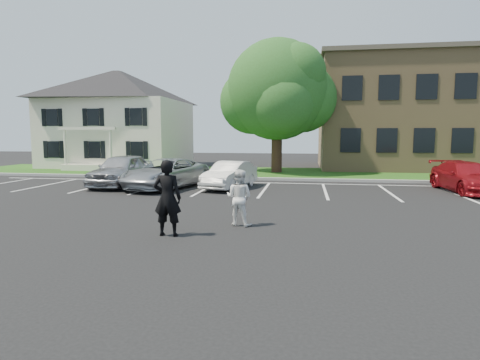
{
  "coord_description": "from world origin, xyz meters",
  "views": [
    {
      "loc": [
        1.91,
        -10.55,
        2.58
      ],
      "look_at": [
        0.0,
        1.0,
        1.25
      ],
      "focal_mm": 30.0,
      "sensor_mm": 36.0,
      "label": 1
    }
  ],
  "objects_px": {
    "office_building": "(472,113)",
    "man_white_shirt": "(239,198)",
    "car_silver_west": "(122,170)",
    "car_red_compact": "(467,177)",
    "car_silver_minivan": "(166,173)",
    "car_white_sedan": "(230,175)",
    "house": "(119,119)",
    "tree": "(279,92)",
    "man_black_suit": "(167,198)"
  },
  "relations": [
    {
      "from": "tree",
      "to": "man_black_suit",
      "type": "xyz_separation_m",
      "value": [
        -1.6,
        -17.36,
        -4.37
      ]
    },
    {
      "from": "car_red_compact",
      "to": "car_silver_minivan",
      "type": "bearing_deg",
      "value": 178.36
    },
    {
      "from": "car_silver_west",
      "to": "house",
      "type": "bearing_deg",
      "value": 116.7
    },
    {
      "from": "man_black_suit",
      "to": "car_white_sedan",
      "type": "relative_size",
      "value": 0.5
    },
    {
      "from": "office_building",
      "to": "car_silver_west",
      "type": "xyz_separation_m",
      "value": [
        -21.23,
        -13.7,
        -3.35
      ]
    },
    {
      "from": "man_black_suit",
      "to": "man_white_shirt",
      "type": "xyz_separation_m",
      "value": [
        1.6,
        1.47,
        -0.18
      ]
    },
    {
      "from": "man_white_shirt",
      "to": "car_silver_minivan",
      "type": "relative_size",
      "value": 0.31
    },
    {
      "from": "car_silver_west",
      "to": "car_red_compact",
      "type": "xyz_separation_m",
      "value": [
        16.28,
        0.48,
        -0.13
      ]
    },
    {
      "from": "car_silver_west",
      "to": "tree",
      "type": "bearing_deg",
      "value": 48.62
    },
    {
      "from": "office_building",
      "to": "man_black_suit",
      "type": "distance_m",
      "value": 27.89
    },
    {
      "from": "tree",
      "to": "car_silver_minivan",
      "type": "relative_size",
      "value": 1.71
    },
    {
      "from": "tree",
      "to": "car_white_sedan",
      "type": "bearing_deg",
      "value": -102.03
    },
    {
      "from": "office_building",
      "to": "car_red_compact",
      "type": "xyz_separation_m",
      "value": [
        -4.94,
        -13.22,
        -3.48
      ]
    },
    {
      "from": "car_white_sedan",
      "to": "car_silver_minivan",
      "type": "bearing_deg",
      "value": -158.87
    },
    {
      "from": "house",
      "to": "tree",
      "type": "xyz_separation_m",
      "value": [
        13.05,
        -3.55,
        1.52
      ]
    },
    {
      "from": "car_silver_minivan",
      "to": "car_red_compact",
      "type": "relative_size",
      "value": 1.1
    },
    {
      "from": "man_white_shirt",
      "to": "car_white_sedan",
      "type": "height_order",
      "value": "man_white_shirt"
    },
    {
      "from": "office_building",
      "to": "man_white_shirt",
      "type": "height_order",
      "value": "office_building"
    },
    {
      "from": "car_white_sedan",
      "to": "house",
      "type": "bearing_deg",
      "value": 147.54
    },
    {
      "from": "house",
      "to": "car_red_compact",
      "type": "xyz_separation_m",
      "value": [
        22.06,
        -11.2,
        -3.15
      ]
    },
    {
      "from": "car_silver_minivan",
      "to": "car_white_sedan",
      "type": "distance_m",
      "value": 3.07
    },
    {
      "from": "house",
      "to": "car_red_compact",
      "type": "relative_size",
      "value": 2.21
    },
    {
      "from": "man_black_suit",
      "to": "office_building",
      "type": "bearing_deg",
      "value": -127.08
    },
    {
      "from": "office_building",
      "to": "tree",
      "type": "bearing_deg",
      "value": -158.26
    },
    {
      "from": "man_white_shirt",
      "to": "car_silver_minivan",
      "type": "height_order",
      "value": "man_white_shirt"
    },
    {
      "from": "car_silver_west",
      "to": "man_white_shirt",
      "type": "bearing_deg",
      "value": -46.43
    },
    {
      "from": "man_white_shirt",
      "to": "car_silver_west",
      "type": "relative_size",
      "value": 0.34
    },
    {
      "from": "office_building",
      "to": "car_silver_minivan",
      "type": "relative_size",
      "value": 4.36
    },
    {
      "from": "man_white_shirt",
      "to": "car_silver_west",
      "type": "height_order",
      "value": "car_silver_west"
    },
    {
      "from": "tree",
      "to": "car_silver_west",
      "type": "distance_m",
      "value": 11.82
    },
    {
      "from": "man_white_shirt",
      "to": "car_white_sedan",
      "type": "distance_m",
      "value": 7.92
    },
    {
      "from": "man_white_shirt",
      "to": "car_silver_west",
      "type": "bearing_deg",
      "value": -32.45
    },
    {
      "from": "office_building",
      "to": "tree",
      "type": "relative_size",
      "value": 2.55
    },
    {
      "from": "office_building",
      "to": "car_red_compact",
      "type": "height_order",
      "value": "office_building"
    },
    {
      "from": "house",
      "to": "man_white_shirt",
      "type": "bearing_deg",
      "value": -56.13
    },
    {
      "from": "car_silver_west",
      "to": "car_white_sedan",
      "type": "relative_size",
      "value": 1.21
    },
    {
      "from": "car_white_sedan",
      "to": "man_black_suit",
      "type": "bearing_deg",
      "value": -75.54
    },
    {
      "from": "house",
      "to": "car_silver_minivan",
      "type": "height_order",
      "value": "house"
    },
    {
      "from": "man_white_shirt",
      "to": "car_silver_west",
      "type": "distance_m",
      "value": 10.64
    },
    {
      "from": "man_black_suit",
      "to": "car_red_compact",
      "type": "xyz_separation_m",
      "value": [
        10.61,
        9.71,
        -0.3
      ]
    },
    {
      "from": "man_white_shirt",
      "to": "car_silver_minivan",
      "type": "distance_m",
      "value": 8.75
    },
    {
      "from": "office_building",
      "to": "tree",
      "type": "distance_m",
      "value": 15.07
    },
    {
      "from": "man_black_suit",
      "to": "car_silver_west",
      "type": "height_order",
      "value": "man_black_suit"
    },
    {
      "from": "tree",
      "to": "man_white_shirt",
      "type": "bearing_deg",
      "value": -89.99
    },
    {
      "from": "car_silver_west",
      "to": "car_silver_minivan",
      "type": "xyz_separation_m",
      "value": [
        2.48,
        -0.44,
        -0.09
      ]
    },
    {
      "from": "office_building",
      "to": "tree",
      "type": "xyz_separation_m",
      "value": [
        -13.95,
        -5.57,
        1.19
      ]
    },
    {
      "from": "tree",
      "to": "car_red_compact",
      "type": "xyz_separation_m",
      "value": [
        9.01,
        -7.65,
        -4.67
      ]
    },
    {
      "from": "man_black_suit",
      "to": "car_silver_minivan",
      "type": "xyz_separation_m",
      "value": [
        -3.19,
        8.78,
        -0.26
      ]
    },
    {
      "from": "office_building",
      "to": "man_white_shirt",
      "type": "distance_m",
      "value": 25.82
    },
    {
      "from": "man_white_shirt",
      "to": "car_red_compact",
      "type": "relative_size",
      "value": 0.34
    }
  ]
}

